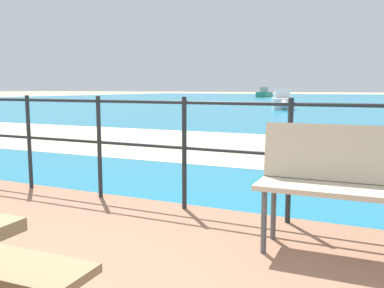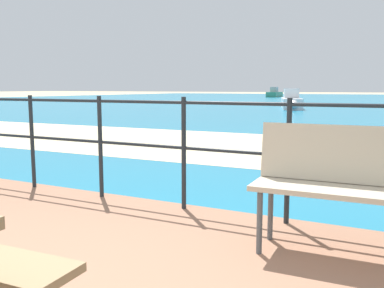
% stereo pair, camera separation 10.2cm
% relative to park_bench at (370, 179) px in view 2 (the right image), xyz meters
% --- Properties ---
extents(sea_water, '(90.00, 90.00, 0.01)m').
position_rel_park_bench_xyz_m(sea_water, '(-1.65, 38.02, -0.60)').
color(sea_water, teal).
rests_on(sea_water, ground).
extents(beach_strip, '(54.05, 5.30, 0.01)m').
position_rel_park_bench_xyz_m(beach_strip, '(-1.65, 5.20, -0.60)').
color(beach_strip, beige).
rests_on(beach_strip, ground).
extents(park_bench, '(1.53, 0.46, 0.89)m').
position_rel_park_bench_xyz_m(park_bench, '(0.00, 0.00, 0.00)').
color(park_bench, '#BCAD93').
rests_on(park_bench, patio_paving).
extents(railing_fence, '(5.94, 0.04, 1.06)m').
position_rel_park_bench_xyz_m(railing_fence, '(-1.65, 0.49, 0.11)').
color(railing_fence, '#1E2328').
rests_on(railing_fence, patio_paving).
extents(boat_mid, '(2.19, 4.68, 1.16)m').
position_rel_park_bench_xyz_m(boat_mid, '(-5.61, 21.56, -0.19)').
color(boat_mid, silver).
rests_on(boat_mid, sea_water).
extents(boat_far, '(1.63, 5.20, 1.32)m').
position_rel_park_bench_xyz_m(boat_far, '(-15.12, 52.33, -0.17)').
color(boat_far, '#338466').
rests_on(boat_far, sea_water).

